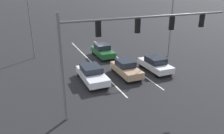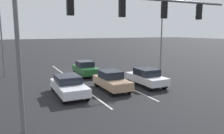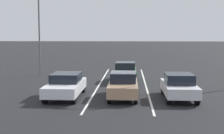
# 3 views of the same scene
# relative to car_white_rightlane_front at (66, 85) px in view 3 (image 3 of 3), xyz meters

# --- Properties ---
(ground_plane) EXTENTS (240.00, 240.00, 0.00)m
(ground_plane) POSITION_rel_car_white_rightlane_front_xyz_m (-3.34, -8.68, -0.75)
(ground_plane) COLOR black
(lane_stripe_left_divider) EXTENTS (0.12, 18.86, 0.01)m
(lane_stripe_left_divider) POSITION_rel_car_white_rightlane_front_xyz_m (-5.09, -5.26, -0.74)
(lane_stripe_left_divider) COLOR silver
(lane_stripe_left_divider) RESTS_ON ground_plane
(lane_stripe_center_divider) EXTENTS (0.12, 18.86, 0.01)m
(lane_stripe_center_divider) POSITION_rel_car_white_rightlane_front_xyz_m (-1.59, -5.26, -0.74)
(lane_stripe_center_divider) COLOR silver
(lane_stripe_center_divider) RESTS_ON ground_plane
(car_white_rightlane_front) EXTENTS (1.90, 4.56, 1.46)m
(car_white_rightlane_front) POSITION_rel_car_white_rightlane_front_xyz_m (0.00, 0.00, 0.00)
(car_white_rightlane_front) COLOR silver
(car_white_rightlane_front) RESTS_ON ground_plane
(car_silver_leftlane_front) EXTENTS (1.81, 4.19, 1.52)m
(car_silver_leftlane_front) POSITION_rel_car_white_rightlane_front_xyz_m (-6.82, 0.13, 0.03)
(car_silver_leftlane_front) COLOR silver
(car_silver_leftlane_front) RESTS_ON ground_plane
(car_tan_midlane_front) EXTENTS (1.72, 4.11, 1.54)m
(car_tan_midlane_front) POSITION_rel_car_white_rightlane_front_xyz_m (-3.51, 0.03, 0.02)
(car_tan_midlane_front) COLOR tan
(car_tan_midlane_front) RESTS_ON ground_plane
(car_darkgreen_midlane_second) EXTENTS (1.77, 4.16, 1.55)m
(car_darkgreen_midlane_second) POSITION_rel_car_white_rightlane_front_xyz_m (-3.52, -6.45, 0.03)
(car_darkgreen_midlane_second) COLOR #1E5928
(car_darkgreen_midlane_second) RESTS_ON ground_plane
(traffic_signal_gantry) EXTENTS (12.77, 0.37, 7.04)m
(traffic_signal_gantry) POSITION_rel_car_white_rightlane_front_xyz_m (-0.93, 5.15, 4.56)
(traffic_signal_gantry) COLOR slate
(traffic_signal_gantry) RESTS_ON ground_plane
(street_lamp_right_shoulder) EXTENTS (2.03, 0.24, 9.21)m
(street_lamp_right_shoulder) POSITION_rel_car_white_rightlane_front_xyz_m (4.14, -9.37, 4.50)
(street_lamp_right_shoulder) COLOR slate
(street_lamp_right_shoulder) RESTS_ON ground_plane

